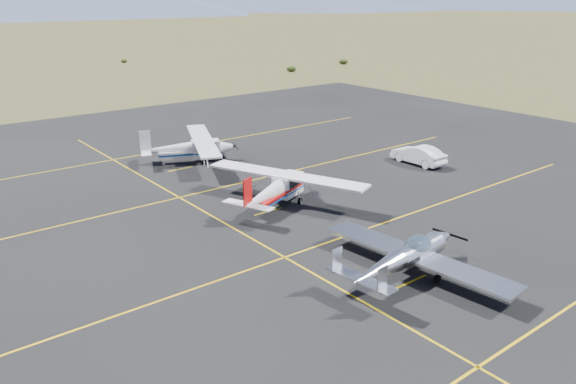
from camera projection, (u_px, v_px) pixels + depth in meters
name	position (u px, v px, depth m)	size (l,w,h in m)	color
ground	(397.00, 240.00, 29.73)	(1600.00, 1600.00, 0.00)	#383D1C
apron	(312.00, 203.00, 34.92)	(72.00, 72.00, 0.02)	black
aircraft_low_wing	(407.00, 256.00, 25.50)	(7.20, 9.99, 2.16)	silver
aircraft_cessna	(278.00, 188.00, 34.02)	(7.67, 10.40, 2.71)	white
aircraft_plain	(189.00, 147.00, 43.03)	(7.62, 10.23, 2.67)	white
sedan	(418.00, 155.00, 42.76)	(1.52, 4.35, 1.43)	white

